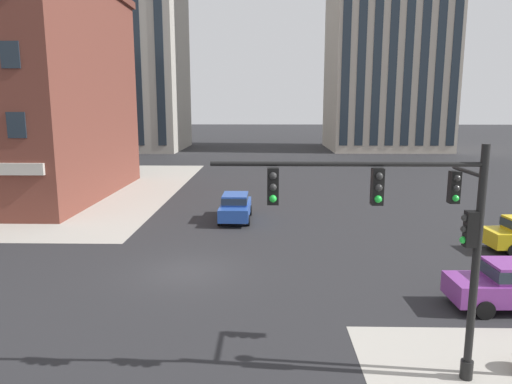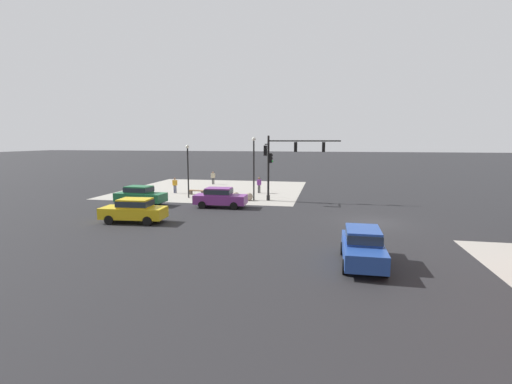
{
  "view_description": "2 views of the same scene",
  "coord_description": "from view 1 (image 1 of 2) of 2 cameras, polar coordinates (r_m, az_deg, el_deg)",
  "views": [
    {
      "loc": [
        3.42,
        -19.21,
        7.01
      ],
      "look_at": [
        2.97,
        0.4,
        3.41
      ],
      "focal_mm": 33.13,
      "sensor_mm": 36.0,
      "label": 1
    },
    {
      "loc": [
        3.2,
        26.08,
        5.69
      ],
      "look_at": [
        7.14,
        5.87,
        2.76
      ],
      "focal_mm": 25.66,
      "sensor_mm": 36.0,
      "label": 2
    }
  ],
  "objects": [
    {
      "name": "ground_plane",
      "position": [
        20.73,
        -8.36,
        -9.48
      ],
      "size": [
        320.0,
        320.0,
        0.0
      ],
      "primitive_type": "plane",
      "color": "#262628"
    },
    {
      "name": "traffic_signal_main",
      "position": [
        12.57,
        19.44,
        -3.96
      ],
      "size": [
        6.75,
        2.09,
        6.11
      ],
      "color": "black",
      "rests_on": "ground"
    },
    {
      "name": "car_cross_eastbound",
      "position": [
        29.13,
        -2.5,
        -1.68
      ],
      "size": [
        1.92,
        4.41,
        1.68
      ],
      "color": "#23479E",
      "rests_on": "ground"
    }
  ]
}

